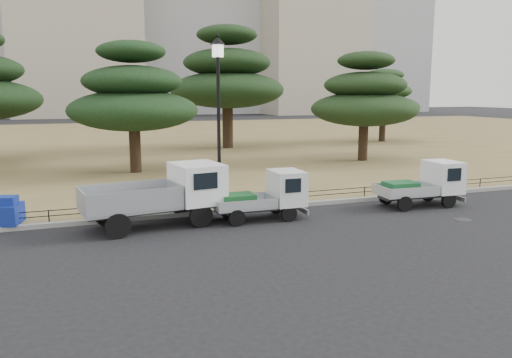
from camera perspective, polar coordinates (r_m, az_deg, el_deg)
name	(u,v)px	position (r m, az deg, el deg)	size (l,w,h in m)	color
ground	(277,228)	(16.37, 2.38, -5.62)	(220.00, 220.00, 0.00)	black
lawn	(148,141)	(45.80, -12.23, 4.28)	(120.00, 56.00, 0.15)	olive
curb	(251,208)	(18.71, -0.62, -3.39)	(120.00, 0.25, 0.16)	gray
truck_large	(163,193)	(16.74, -10.62, -1.53)	(4.80, 2.45, 2.00)	black
truck_kei_front	(266,196)	(17.35, 1.15, -1.91)	(3.17, 1.40, 1.67)	black
truck_kei_rear	(425,184)	(20.46, 18.72, -0.54)	(3.35, 1.56, 1.72)	black
street_lamp	(218,94)	(18.16, -4.32, 9.63)	(0.55, 0.55, 6.14)	black
pipe_fence	(249,198)	(18.77, -0.78, -2.22)	(38.00, 0.04, 0.40)	black
manhole	(463,220)	(18.82, 22.56, -4.31)	(0.60, 0.60, 0.01)	#2D2D30
pine_center_left	(133,97)	(27.20, -13.88, 9.05)	(6.75, 6.75, 6.86)	black
pine_center_right	(227,78)	(38.38, -3.31, 11.49)	(8.63, 8.63, 9.16)	black
pine_east_near	(365,98)	(31.87, 12.32, 9.01)	(6.62, 6.62, 6.69)	black
pine_east_far	(384,100)	(44.84, 14.37, 8.75)	(6.17, 6.17, 6.20)	black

